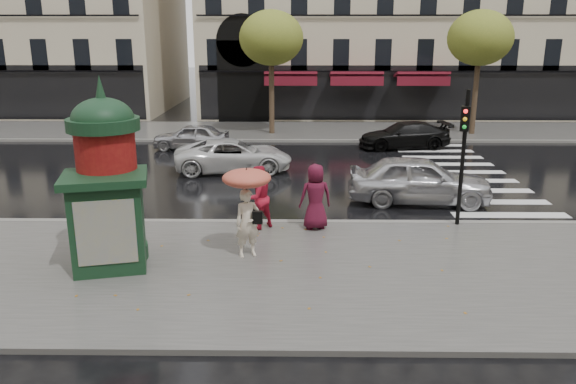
{
  "coord_description": "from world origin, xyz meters",
  "views": [
    {
      "loc": [
        -0.71,
        -12.67,
        5.49
      ],
      "look_at": [
        -0.9,
        1.5,
        1.44
      ],
      "focal_mm": 35.0,
      "sensor_mm": 36.0,
      "label": 1
    }
  ],
  "objects_px": {
    "woman_umbrella": "(247,198)",
    "morris_column": "(108,175)",
    "car_white": "(234,156)",
    "car_silver": "(419,180)",
    "newsstand": "(108,220)",
    "man_burgundy": "(315,197)",
    "car_black": "(404,135)",
    "woman_red": "(258,197)",
    "car_far_silver": "(191,137)",
    "traffic_light": "(464,145)"
  },
  "relations": [
    {
      "from": "man_burgundy",
      "to": "car_silver",
      "type": "bearing_deg",
      "value": -152.82
    },
    {
      "from": "traffic_light",
      "to": "newsstand",
      "type": "relative_size",
      "value": 1.7
    },
    {
      "from": "woman_red",
      "to": "car_far_silver",
      "type": "relative_size",
      "value": 0.49
    },
    {
      "from": "man_burgundy",
      "to": "woman_red",
      "type": "bearing_deg",
      "value": -12.33
    },
    {
      "from": "traffic_light",
      "to": "newsstand",
      "type": "xyz_separation_m",
      "value": [
        -9.02,
        -3.13,
        -1.18
      ]
    },
    {
      "from": "car_silver",
      "to": "car_black",
      "type": "height_order",
      "value": "car_silver"
    },
    {
      "from": "morris_column",
      "to": "car_black",
      "type": "distance_m",
      "value": 17.46
    },
    {
      "from": "woman_umbrella",
      "to": "morris_column",
      "type": "bearing_deg",
      "value": -175.8
    },
    {
      "from": "woman_umbrella",
      "to": "newsstand",
      "type": "relative_size",
      "value": 1.0
    },
    {
      "from": "newsstand",
      "to": "car_black",
      "type": "height_order",
      "value": "newsstand"
    },
    {
      "from": "woman_red",
      "to": "car_white",
      "type": "bearing_deg",
      "value": -118.16
    },
    {
      "from": "morris_column",
      "to": "traffic_light",
      "type": "height_order",
      "value": "morris_column"
    },
    {
      "from": "woman_umbrella",
      "to": "morris_column",
      "type": "relative_size",
      "value": 0.51
    },
    {
      "from": "woman_umbrella",
      "to": "morris_column",
      "type": "height_order",
      "value": "morris_column"
    },
    {
      "from": "woman_umbrella",
      "to": "man_burgundy",
      "type": "height_order",
      "value": "woman_umbrella"
    },
    {
      "from": "car_silver",
      "to": "woman_umbrella",
      "type": "bearing_deg",
      "value": 137.41
    },
    {
      "from": "car_white",
      "to": "car_far_silver",
      "type": "distance_m",
      "value": 5.09
    },
    {
      "from": "car_black",
      "to": "car_far_silver",
      "type": "bearing_deg",
      "value": -95.1
    },
    {
      "from": "car_black",
      "to": "car_silver",
      "type": "bearing_deg",
      "value": -15.12
    },
    {
      "from": "woman_umbrella",
      "to": "traffic_light",
      "type": "distance_m",
      "value": 6.38
    },
    {
      "from": "woman_red",
      "to": "morris_column",
      "type": "bearing_deg",
      "value": -5.16
    },
    {
      "from": "woman_umbrella",
      "to": "newsstand",
      "type": "xyz_separation_m",
      "value": [
        -3.18,
        -0.73,
        -0.34
      ]
    },
    {
      "from": "newsstand",
      "to": "car_far_silver",
      "type": "bearing_deg",
      "value": 92.73
    },
    {
      "from": "car_silver",
      "to": "car_white",
      "type": "height_order",
      "value": "car_silver"
    },
    {
      "from": "woman_umbrella",
      "to": "car_silver",
      "type": "bearing_deg",
      "value": 43.42
    },
    {
      "from": "woman_umbrella",
      "to": "car_black",
      "type": "relative_size",
      "value": 0.52
    },
    {
      "from": "car_silver",
      "to": "car_white",
      "type": "distance_m",
      "value": 7.89
    },
    {
      "from": "woman_red",
      "to": "newsstand",
      "type": "relative_size",
      "value": 0.8
    },
    {
      "from": "car_far_silver",
      "to": "newsstand",
      "type": "bearing_deg",
      "value": 6.55
    },
    {
      "from": "woman_umbrella",
      "to": "woman_red",
      "type": "height_order",
      "value": "woman_umbrella"
    },
    {
      "from": "traffic_light",
      "to": "car_far_silver",
      "type": "relative_size",
      "value": 1.06
    },
    {
      "from": "woman_umbrella",
      "to": "car_white",
      "type": "bearing_deg",
      "value": 98.24
    },
    {
      "from": "woman_red",
      "to": "man_burgundy",
      "type": "relative_size",
      "value": 0.97
    },
    {
      "from": "traffic_light",
      "to": "newsstand",
      "type": "bearing_deg",
      "value": -160.86
    },
    {
      "from": "man_burgundy",
      "to": "morris_column",
      "type": "distance_m",
      "value": 5.63
    },
    {
      "from": "car_silver",
      "to": "man_burgundy",
      "type": "bearing_deg",
      "value": 133.5
    },
    {
      "from": "man_burgundy",
      "to": "traffic_light",
      "type": "xyz_separation_m",
      "value": [
        4.11,
        0.33,
        1.42
      ]
    },
    {
      "from": "newsstand",
      "to": "car_white",
      "type": "bearing_deg",
      "value": 79.62
    },
    {
      "from": "traffic_light",
      "to": "car_black",
      "type": "height_order",
      "value": "traffic_light"
    },
    {
      "from": "man_burgundy",
      "to": "traffic_light",
      "type": "height_order",
      "value": "traffic_light"
    },
    {
      "from": "car_silver",
      "to": "car_white",
      "type": "bearing_deg",
      "value": 60.95
    },
    {
      "from": "woman_red",
      "to": "newsstand",
      "type": "bearing_deg",
      "value": 0.82
    },
    {
      "from": "traffic_light",
      "to": "car_far_silver",
      "type": "height_order",
      "value": "traffic_light"
    },
    {
      "from": "car_far_silver",
      "to": "car_silver",
      "type": "bearing_deg",
      "value": 50.15
    },
    {
      "from": "woman_umbrella",
      "to": "car_white",
      "type": "height_order",
      "value": "woman_umbrella"
    },
    {
      "from": "car_silver",
      "to": "newsstand",
      "type": "bearing_deg",
      "value": 128.08
    },
    {
      "from": "car_white",
      "to": "car_black",
      "type": "relative_size",
      "value": 1.07
    },
    {
      "from": "woman_umbrella",
      "to": "car_white",
      "type": "distance_m",
      "value": 9.43
    },
    {
      "from": "car_black",
      "to": "woman_umbrella",
      "type": "bearing_deg",
      "value": -32.18
    },
    {
      "from": "man_burgundy",
      "to": "morris_column",
      "type": "bearing_deg",
      "value": 12.5
    }
  ]
}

